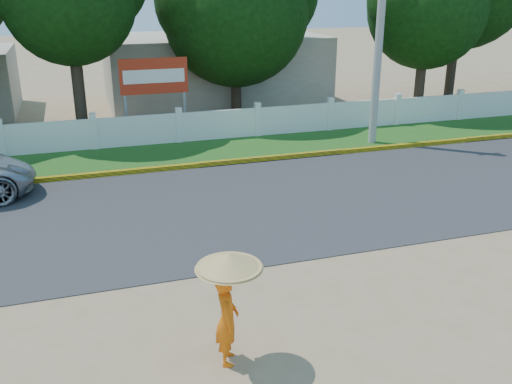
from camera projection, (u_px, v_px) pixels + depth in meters
ground at (288, 290)px, 10.94m from camera, size 120.00×120.00×0.00m
road at (227, 207)px, 14.96m from camera, size 60.00×7.00×0.02m
grass_verge at (188, 153)px, 19.65m from camera, size 60.00×3.50×0.03m
curb at (198, 165)px, 18.11m from camera, size 40.00×0.18×0.16m
fence at (179, 128)px, 20.76m from camera, size 40.00×0.10×1.10m
building_near at (214, 69)px, 27.32m from camera, size 10.00×6.00×3.20m
utility_pole at (380, 23)px, 19.44m from camera, size 0.28×0.28×8.44m
monk_with_parasol at (228, 292)px, 8.49m from camera, size 1.02×1.02×1.85m
billboard at (154, 80)px, 21.00m from camera, size 2.50×0.13×2.95m
tree_row at (255, 0)px, 22.82m from camera, size 40.90×7.50×8.91m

